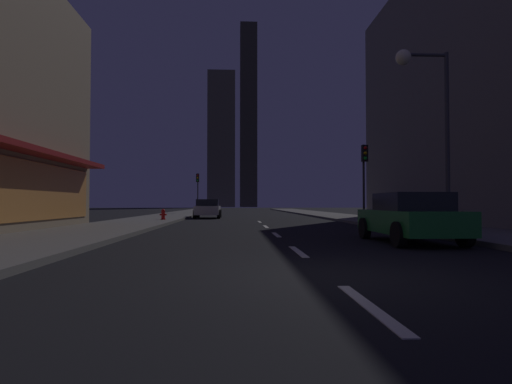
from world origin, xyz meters
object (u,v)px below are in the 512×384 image
(fire_hydrant_far_left, at_px, (163,215))
(traffic_light_far_left, at_px, (198,184))
(traffic_light_near_right, at_px, (364,166))
(car_parked_far, at_px, (208,209))
(street_lamp_right, at_px, (425,95))
(car_parked_near, at_px, (410,217))

(fire_hydrant_far_left, distance_m, traffic_light_far_left, 18.82)
(traffic_light_near_right, distance_m, traffic_light_far_left, 24.71)
(car_parked_far, relative_size, traffic_light_near_right, 1.01)
(fire_hydrant_far_left, bearing_deg, traffic_light_near_right, -17.13)
(street_lamp_right, bearing_deg, fire_hydrant_far_left, 135.82)
(fire_hydrant_far_left, bearing_deg, car_parked_near, -55.28)
(fire_hydrant_far_left, relative_size, traffic_light_near_right, 0.16)
(traffic_light_far_left, bearing_deg, car_parked_near, -74.28)
(car_parked_far, distance_m, street_lamp_right, 20.07)
(street_lamp_right, bearing_deg, car_parked_far, 117.28)
(fire_hydrant_far_left, xyz_separation_m, traffic_light_far_left, (0.40, 18.62, 2.74))
(car_parked_near, relative_size, traffic_light_far_left, 1.01)
(car_parked_far, bearing_deg, street_lamp_right, -62.72)
(traffic_light_far_left, distance_m, street_lamp_right, 31.57)
(car_parked_far, bearing_deg, traffic_light_near_right, -47.61)
(fire_hydrant_far_left, bearing_deg, street_lamp_right, -44.18)
(car_parked_far, relative_size, fire_hydrant_far_left, 6.48)
(traffic_light_near_right, relative_size, street_lamp_right, 0.64)
(car_parked_far, xyz_separation_m, fire_hydrant_far_left, (-2.30, -6.45, -0.29))
(traffic_light_near_right, xyz_separation_m, traffic_light_far_left, (-11.00, 22.13, 0.00))
(traffic_light_near_right, bearing_deg, car_parked_far, 132.39)
(car_parked_near, distance_m, traffic_light_far_left, 33.67)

